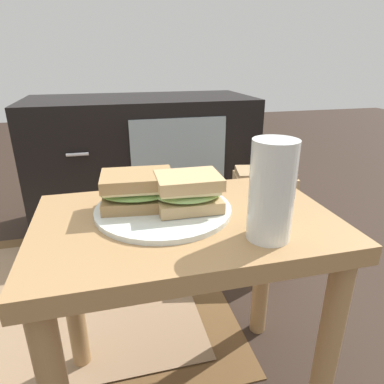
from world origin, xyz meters
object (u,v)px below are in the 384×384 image
object	(u,v)px
tv_cabinet	(144,162)
plate	(163,209)
sandwich_front	(138,190)
beer_glass	(272,192)
paper_bag	(261,219)
sandwich_back	(188,192)

from	to	relation	value
tv_cabinet	plate	distance (m)	0.93
sandwich_front	beer_glass	world-z (taller)	beer_glass
plate	paper_bag	world-z (taller)	plate
plate	sandwich_back	size ratio (longest dim) A/B	2.04
tv_cabinet	sandwich_front	bearing A→B (deg)	-96.66
plate	beer_glass	xyz separation A→B (m)	(0.15, -0.14, 0.08)
sandwich_front	beer_glass	size ratio (longest dim) A/B	0.94
sandwich_back	paper_bag	bearing A→B (deg)	49.45
sandwich_front	paper_bag	xyz separation A→B (m)	(0.48, 0.41, -0.32)
sandwich_front	paper_bag	bearing A→B (deg)	40.98
tv_cabinet	plate	bearing A→B (deg)	-93.67
sandwich_front	paper_bag	distance (m)	0.70
plate	sandwich_front	distance (m)	0.06
beer_glass	plate	bearing A→B (deg)	136.69
plate	sandwich_back	bearing A→B (deg)	-20.96
sandwich_back	beer_glass	world-z (taller)	beer_glass
tv_cabinet	plate	world-z (taller)	tv_cabinet
plate	tv_cabinet	bearing A→B (deg)	86.33
tv_cabinet	beer_glass	xyz separation A→B (m)	(0.09, -1.06, 0.25)
plate	sandwich_front	bearing A→B (deg)	159.04
beer_glass	sandwich_back	bearing A→B (deg)	130.13
beer_glass	paper_bag	size ratio (longest dim) A/B	0.44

